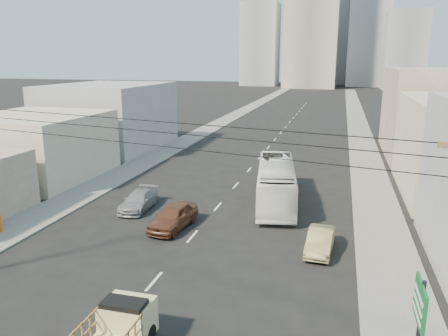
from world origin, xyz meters
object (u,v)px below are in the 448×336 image
at_px(flatbed_pickup, 114,333).
at_px(sedan_grey, 139,201).
at_px(city_bus, 276,182).
at_px(sedan_tan, 320,241).
at_px(sedan_brown, 173,217).
at_px(green_sign, 418,321).

distance_m(flatbed_pickup, sedan_grey, 17.10).
xyz_separation_m(flatbed_pickup, sedan_grey, (-6.59, 15.77, -0.43)).
bearing_deg(city_bus, sedan_grey, -164.63).
height_order(city_bus, sedan_tan, city_bus).
relative_size(sedan_tan, sedan_grey, 0.88).
relative_size(sedan_brown, green_sign, 0.94).
xyz_separation_m(flatbed_pickup, city_bus, (3.12, 20.10, 0.54)).
relative_size(sedan_tan, green_sign, 0.81).
bearing_deg(green_sign, flatbed_pickup, 176.16).
xyz_separation_m(city_bus, sedan_grey, (-9.71, -4.33, -0.96)).
distance_m(city_bus, sedan_brown, 9.31).
xyz_separation_m(flatbed_pickup, sedan_brown, (-2.68, 12.86, -0.29)).
height_order(sedan_tan, green_sign, green_sign).
height_order(sedan_tan, sedan_grey, same).
bearing_deg(sedan_grey, sedan_brown, -39.39).
bearing_deg(sedan_grey, green_sign, -47.25).
relative_size(flatbed_pickup, city_bus, 0.38).
bearing_deg(sedan_brown, green_sign, -40.05).
bearing_deg(green_sign, sedan_tan, 104.52).
bearing_deg(flatbed_pickup, sedan_brown, 101.78).
height_order(flatbed_pickup, sedan_brown, flatbed_pickup).
xyz_separation_m(sedan_brown, green_sign, (12.85, -13.55, 2.94)).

